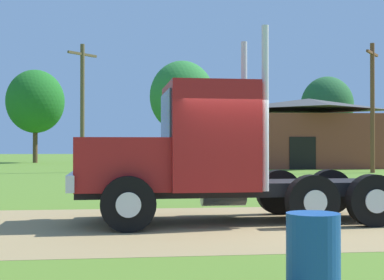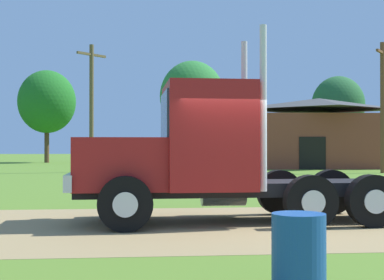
% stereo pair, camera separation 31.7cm
% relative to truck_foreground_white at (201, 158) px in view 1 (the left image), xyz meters
% --- Properties ---
extents(ground_plane, '(200.00, 200.00, 0.00)m').
position_rel_truck_foreground_white_xyz_m(ground_plane, '(0.77, -0.47, -1.34)').
color(ground_plane, '#547A27').
extents(dirt_track, '(120.00, 6.25, 0.01)m').
position_rel_truck_foreground_white_xyz_m(dirt_track, '(0.77, -0.47, -1.33)').
color(dirt_track, '#998154').
rests_on(dirt_track, ground_plane).
extents(truck_foreground_white, '(7.01, 2.73, 3.98)m').
position_rel_truck_foreground_white_xyz_m(truck_foreground_white, '(0.00, 0.00, 0.00)').
color(truck_foreground_white, black).
rests_on(truck_foreground_white, ground_plane).
extents(steel_barrel, '(0.59, 0.59, 0.86)m').
position_rel_truck_foreground_white_xyz_m(steel_barrel, '(0.48, -5.71, -0.91)').
color(steel_barrel, '#19478C').
rests_on(steel_barrel, ground_plane).
extents(shed_building, '(10.02, 8.20, 5.10)m').
position_rel_truck_foreground_white_xyz_m(shed_building, '(11.92, 28.64, 1.12)').
color(shed_building, brown).
rests_on(shed_building, ground_plane).
extents(utility_pole_near, '(1.63, 1.68, 7.68)m').
position_rel_truck_foreground_white_xyz_m(utility_pole_near, '(-4.14, 22.43, 2.75)').
color(utility_pole_near, brown).
rests_on(utility_pole_near, ground_plane).
extents(utility_pole_far, '(1.50, 1.80, 7.68)m').
position_rel_truck_foreground_white_xyz_m(utility_pole_far, '(12.94, 20.05, 2.75)').
color(utility_pole_far, brown).
rests_on(utility_pole_far, ground_plane).
extents(tree_left, '(5.41, 5.41, 8.74)m').
position_rel_truck_foreground_white_xyz_m(tree_left, '(-10.00, 42.44, 4.42)').
color(tree_left, '#513823').
rests_on(tree_left, ground_plane).
extents(tree_mid, '(5.31, 5.31, 8.58)m').
position_rel_truck_foreground_white_xyz_m(tree_mid, '(3.04, 34.20, 4.30)').
color(tree_mid, '#513823').
rests_on(tree_mid, ground_plane).
extents(tree_right, '(4.42, 4.42, 7.47)m').
position_rel_truck_foreground_white_xyz_m(tree_right, '(15.40, 34.24, 3.68)').
color(tree_right, '#513823').
rests_on(tree_right, ground_plane).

